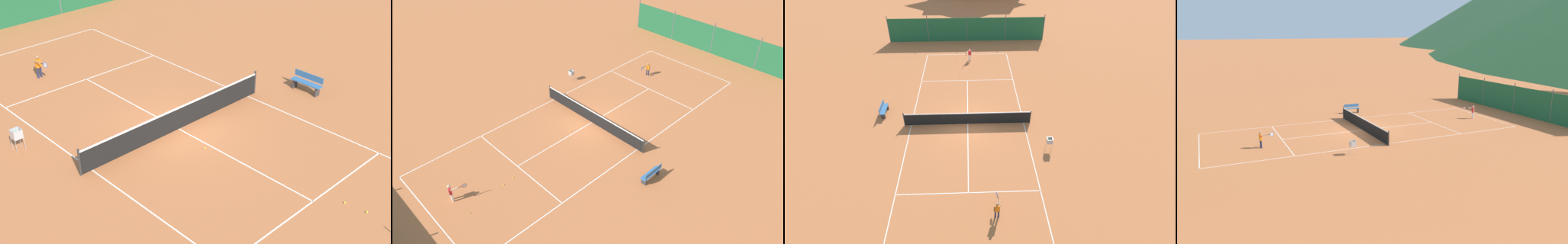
# 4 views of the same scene
# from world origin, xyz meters

# --- Properties ---
(ground_plane) EXTENTS (600.00, 600.00, 0.00)m
(ground_plane) POSITION_xyz_m (0.00, 0.00, 0.00)
(ground_plane) COLOR #BC6638
(court_line_markings) EXTENTS (8.25, 23.85, 0.01)m
(court_line_markings) POSITION_xyz_m (0.00, 0.00, 0.00)
(court_line_markings) COLOR white
(court_line_markings) RESTS_ON ground
(tennis_net) EXTENTS (9.18, 0.08, 1.06)m
(tennis_net) POSITION_xyz_m (0.00, 0.00, 0.50)
(tennis_net) COLOR #2D2D2D
(tennis_net) RESTS_ON ground
(windscreen_fence_near) EXTENTS (17.28, 0.08, 2.90)m
(windscreen_fence_near) POSITION_xyz_m (-0.00, -15.50, 1.31)
(windscreen_fence_near) COLOR #1E6038
(windscreen_fence_near) RESTS_ON ground
(player_far_baseline) EXTENTS (0.60, 0.94, 1.17)m
(player_far_baseline) POSITION_xyz_m (0.24, 10.50, 0.69)
(player_far_baseline) COLOR white
(player_far_baseline) RESTS_ON ground
(player_near_baseline) EXTENTS (0.38, 0.98, 1.12)m
(player_near_baseline) POSITION_xyz_m (1.47, -8.01, 0.66)
(player_near_baseline) COLOR #23284C
(player_near_baseline) RESTS_ON ground
(tennis_ball_far_corner) EXTENTS (0.07, 0.07, 0.07)m
(tennis_ball_far_corner) POSITION_xyz_m (-0.64, 7.16, 0.03)
(tennis_ball_far_corner) COLOR #CCE033
(tennis_ball_far_corner) RESTS_ON ground
(tennis_ball_alley_left) EXTENTS (0.07, 0.07, 0.07)m
(tennis_ball_alley_left) POSITION_xyz_m (-0.72, 7.90, 0.03)
(tennis_ball_alley_left) COLOR #CCE033
(tennis_ball_alley_left) RESTS_ON ground
(tennis_ball_by_net_left) EXTENTS (0.07, 0.07, 0.07)m
(tennis_ball_by_net_left) POSITION_xyz_m (-1.18, 10.37, 0.03)
(tennis_ball_by_net_left) COLOR #CCE033
(tennis_ball_by_net_left) RESTS_ON ground
(tennis_ball_near_corner) EXTENTS (0.07, 0.07, 0.07)m
(tennis_ball_near_corner) POSITION_xyz_m (0.29, 1.76, 0.03)
(tennis_ball_near_corner) COLOR #CCE033
(tennis_ball_near_corner) RESTS_ON ground
(ball_hopper) EXTENTS (0.36, 0.36, 0.89)m
(ball_hopper) POSITION_xyz_m (5.29, -2.92, 0.66)
(ball_hopper) COLOR #B7B7BC
(ball_hopper) RESTS_ON ground
(courtside_bench) EXTENTS (0.36, 1.50, 0.84)m
(courtside_bench) POSITION_xyz_m (-6.34, 1.50, 0.45)
(courtside_bench) COLOR #336699
(courtside_bench) RESTS_ON ground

